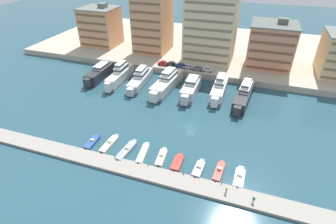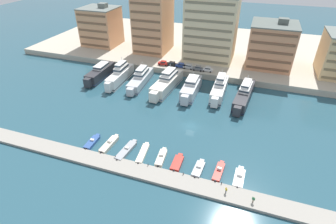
{
  "view_description": "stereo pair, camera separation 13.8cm",
  "coord_description": "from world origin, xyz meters",
  "px_view_note": "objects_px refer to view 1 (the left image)",
  "views": [
    {
      "loc": [
        13.7,
        -60.17,
        44.36
      ],
      "look_at": [
        -7.31,
        1.32,
        2.5
      ],
      "focal_mm": 28.0,
      "sensor_mm": 36.0,
      "label": 1
    },
    {
      "loc": [
        13.83,
        -60.13,
        44.36
      ],
      "look_at": [
        -7.31,
        1.32,
        2.5
      ],
      "focal_mm": 28.0,
      "sensor_mm": 36.0,
      "label": 2
    }
  ],
  "objects_px": {
    "motorboat_white_far_right": "(239,177)",
    "car_blue_mid_left": "(181,65)",
    "yacht_ivory_center_left": "(167,83)",
    "car_red_far_left": "(163,63)",
    "motorboat_cream_center_left": "(143,153)",
    "car_white_center_right": "(208,69)",
    "yacht_silver_center": "(191,88)",
    "pedestrian_mid_deck": "(254,199)",
    "motorboat_red_right": "(219,172)",
    "car_grey_center": "(198,68)",
    "motorboat_cream_left": "(109,144)",
    "motorboat_grey_mid_right": "(199,169)",
    "pedestrian_near_edge": "(226,189)",
    "yacht_charcoal_mid_right": "(244,94)",
    "yacht_charcoal_far_left": "(100,73)",
    "yacht_silver_mid_left": "(140,79)",
    "motorboat_cream_center": "(161,158)",
    "motorboat_red_center_right": "(177,163)",
    "car_black_left": "(172,64)",
    "motorboat_grey_mid_left": "(126,150)",
    "car_silver_center_left": "(188,66)",
    "yacht_white_center_right": "(219,88)",
    "yacht_white_left": "(120,75)",
    "motorboat_blue_far_left": "(92,142)"
  },
  "relations": [
    {
      "from": "yacht_silver_center",
      "to": "motorboat_grey_mid_right",
      "type": "relative_size",
      "value": 2.91
    },
    {
      "from": "car_blue_mid_left",
      "to": "pedestrian_mid_deck",
      "type": "height_order",
      "value": "car_blue_mid_left"
    },
    {
      "from": "yacht_white_center_right",
      "to": "pedestrian_near_edge",
      "type": "distance_m",
      "value": 43.74
    },
    {
      "from": "motorboat_grey_mid_right",
      "to": "pedestrian_mid_deck",
      "type": "xyz_separation_m",
      "value": [
        12.46,
        -5.61,
        1.09
      ]
    },
    {
      "from": "yacht_charcoal_far_left",
      "to": "pedestrian_near_edge",
      "type": "bearing_deg",
      "value": -36.95
    },
    {
      "from": "motorboat_cream_center_left",
      "to": "motorboat_red_center_right",
      "type": "relative_size",
      "value": 1.31
    },
    {
      "from": "car_grey_center",
      "to": "car_red_far_left",
      "type": "bearing_deg",
      "value": 177.63
    },
    {
      "from": "motorboat_red_center_right",
      "to": "motorboat_cream_center",
      "type": "bearing_deg",
      "value": 173.47
    },
    {
      "from": "motorboat_cream_left",
      "to": "pedestrian_near_edge",
      "type": "bearing_deg",
      "value": -11.16
    },
    {
      "from": "motorboat_grey_mid_left",
      "to": "motorboat_white_far_right",
      "type": "height_order",
      "value": "motorboat_white_far_right"
    },
    {
      "from": "yacht_charcoal_far_left",
      "to": "motorboat_blue_far_left",
      "type": "distance_m",
      "value": 40.48
    },
    {
      "from": "motorboat_white_far_right",
      "to": "car_white_center_right",
      "type": "distance_m",
      "value": 53.39
    },
    {
      "from": "motorboat_blue_far_left",
      "to": "pedestrian_near_edge",
      "type": "bearing_deg",
      "value": -8.72
    },
    {
      "from": "pedestrian_near_edge",
      "to": "yacht_silver_center",
      "type": "bearing_deg",
      "value": 114.26
    },
    {
      "from": "car_grey_center",
      "to": "pedestrian_near_edge",
      "type": "distance_m",
      "value": 58.79
    },
    {
      "from": "pedestrian_near_edge",
      "to": "motorboat_red_right",
      "type": "bearing_deg",
      "value": 113.09
    },
    {
      "from": "car_silver_center_left",
      "to": "car_grey_center",
      "type": "xyz_separation_m",
      "value": [
        3.94,
        -0.39,
        0.0
      ]
    },
    {
      "from": "motorboat_grey_mid_left",
      "to": "car_grey_center",
      "type": "bearing_deg",
      "value": 82.74
    },
    {
      "from": "yacht_charcoal_far_left",
      "to": "motorboat_grey_mid_left",
      "type": "xyz_separation_m",
      "value": [
        29.0,
        -35.71,
        -1.76
      ]
    },
    {
      "from": "car_black_left",
      "to": "car_silver_center_left",
      "type": "bearing_deg",
      "value": -3.73
    },
    {
      "from": "car_white_center_right",
      "to": "car_black_left",
      "type": "bearing_deg",
      "value": 177.55
    },
    {
      "from": "motorboat_grey_mid_right",
      "to": "yacht_ivory_center_left",
      "type": "bearing_deg",
      "value": 119.3
    },
    {
      "from": "yacht_silver_mid_left",
      "to": "motorboat_grey_mid_right",
      "type": "relative_size",
      "value": 3.33
    },
    {
      "from": "car_black_left",
      "to": "car_grey_center",
      "type": "height_order",
      "value": "same"
    },
    {
      "from": "yacht_white_left",
      "to": "yacht_white_center_right",
      "type": "bearing_deg",
      "value": 3.27
    },
    {
      "from": "yacht_silver_mid_left",
      "to": "motorboat_white_far_right",
      "type": "xyz_separation_m",
      "value": [
        40.06,
        -36.16,
        -1.78
      ]
    },
    {
      "from": "motorboat_cream_left",
      "to": "motorboat_white_far_right",
      "type": "height_order",
      "value": "motorboat_cream_left"
    },
    {
      "from": "yacht_silver_center",
      "to": "pedestrian_mid_deck",
      "type": "distance_m",
      "value": 47.2
    },
    {
      "from": "motorboat_cream_left",
      "to": "motorboat_grey_mid_right",
      "type": "xyz_separation_m",
      "value": [
        24.0,
        -1.15,
        -0.01
      ]
    },
    {
      "from": "motorboat_grey_mid_left",
      "to": "yacht_white_center_right",
      "type": "bearing_deg",
      "value": 65.53
    },
    {
      "from": "motorboat_blue_far_left",
      "to": "car_blue_mid_left",
      "type": "distance_m",
      "value": 51.48
    },
    {
      "from": "yacht_charcoal_far_left",
      "to": "car_white_center_right",
      "type": "relative_size",
      "value": 4.51
    },
    {
      "from": "yacht_silver_mid_left",
      "to": "motorboat_cream_center",
      "type": "distance_m",
      "value": 41.77
    },
    {
      "from": "motorboat_grey_mid_left",
      "to": "yacht_white_left",
      "type": "bearing_deg",
      "value": 119.64
    },
    {
      "from": "motorboat_red_right",
      "to": "car_grey_center",
      "type": "height_order",
      "value": "car_grey_center"
    },
    {
      "from": "yacht_white_center_right",
      "to": "yacht_charcoal_mid_right",
      "type": "relative_size",
      "value": 0.85
    },
    {
      "from": "motorboat_white_far_right",
      "to": "car_blue_mid_left",
      "type": "height_order",
      "value": "car_blue_mid_left"
    },
    {
      "from": "car_black_left",
      "to": "car_blue_mid_left",
      "type": "distance_m",
      "value": 3.91
    },
    {
      "from": "yacht_ivory_center_left",
      "to": "car_red_far_left",
      "type": "xyz_separation_m",
      "value": [
        -6.85,
        15.04,
        0.77
      ]
    },
    {
      "from": "pedestrian_near_edge",
      "to": "motorboat_grey_mid_right",
      "type": "bearing_deg",
      "value": 144.57
    },
    {
      "from": "yacht_charcoal_mid_right",
      "to": "motorboat_white_far_right",
      "type": "distance_m",
      "value": 36.28
    },
    {
      "from": "car_blue_mid_left",
      "to": "motorboat_blue_far_left",
      "type": "bearing_deg",
      "value": -100.27
    },
    {
      "from": "motorboat_cream_center_left",
      "to": "car_white_center_right",
      "type": "relative_size",
      "value": 1.93
    },
    {
      "from": "yacht_charcoal_mid_right",
      "to": "car_blue_mid_left",
      "type": "distance_m",
      "value": 30.02
    },
    {
      "from": "motorboat_cream_center",
      "to": "pedestrian_mid_deck",
      "type": "xyz_separation_m",
      "value": [
        21.94,
        -6.4,
        1.08
      ]
    },
    {
      "from": "yacht_silver_mid_left",
      "to": "yacht_silver_center",
      "type": "height_order",
      "value": "yacht_silver_mid_left"
    },
    {
      "from": "yacht_ivory_center_left",
      "to": "motorboat_grey_mid_right",
      "type": "relative_size",
      "value": 3.64
    },
    {
      "from": "yacht_ivory_center_left",
      "to": "car_blue_mid_left",
      "type": "height_order",
      "value": "yacht_ivory_center_left"
    },
    {
      "from": "motorboat_red_center_right",
      "to": "car_blue_mid_left",
      "type": "xyz_separation_m",
      "value": [
        -14.34,
        50.78,
        2.84
      ]
    },
    {
      "from": "motorboat_blue_far_left",
      "to": "motorboat_grey_mid_right",
      "type": "relative_size",
      "value": 1.05
    }
  ]
}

